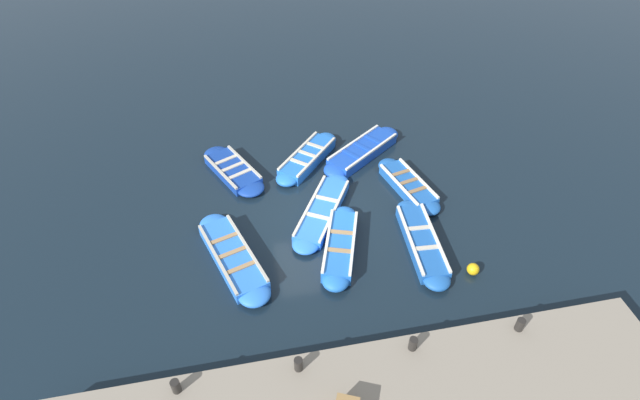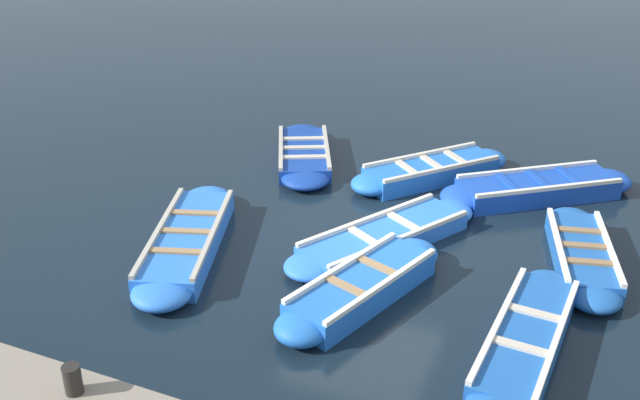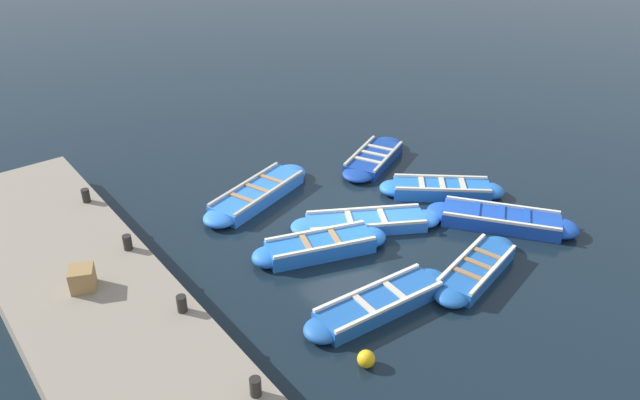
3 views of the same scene
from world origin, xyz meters
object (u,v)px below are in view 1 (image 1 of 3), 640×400
at_px(boat_mid_row, 307,158).
at_px(bollard_mid_north, 413,344).
at_px(boat_outer_right, 422,242).
at_px(buoy_orange_near, 473,269).
at_px(boat_tucked, 362,151).
at_px(boat_far_corner, 408,185).
at_px(boat_stern_in, 233,257).
at_px(bollard_south, 176,386).
at_px(boat_centre, 340,246).
at_px(boat_end_of_row, 233,170).
at_px(bollard_mid_south, 299,364).
at_px(bollard_north, 520,325).
at_px(boat_bow_out, 322,211).

xyz_separation_m(boat_mid_row, bollard_mid_north, (-8.44, -0.97, 0.76)).
relative_size(boat_outer_right, buoy_orange_near, 10.69).
bearing_deg(boat_tucked, buoy_orange_near, -164.92).
height_order(boat_outer_right, bollard_mid_north, bollard_mid_north).
relative_size(boat_tucked, boat_far_corner, 1.10).
xyz_separation_m(boat_far_corner, bollard_mid_north, (-6.30, 2.11, 0.78)).
bearing_deg(buoy_orange_near, boat_outer_right, 39.41).
height_order(boat_stern_in, bollard_south, bollard_south).
distance_m(boat_centre, buoy_orange_near, 3.84).
bearing_deg(boat_end_of_row, bollard_south, 168.62).
distance_m(bollard_mid_north, buoy_orange_near, 3.71).
bearing_deg(bollard_mid_south, boat_centre, -25.29).
distance_m(boat_end_of_row, boat_mid_row, 2.69).
bearing_deg(boat_centre, bollard_north, -139.19).
bearing_deg(buoy_orange_near, boat_far_corner, 8.88).
bearing_deg(boat_mid_row, boat_tucked, -89.42).
bearing_deg(bollard_south, boat_bow_out, -37.57).
distance_m(boat_end_of_row, bollard_north, 10.44).
relative_size(boat_far_corner, bollard_mid_north, 9.38).
distance_m(boat_outer_right, bollard_mid_south, 5.73).
relative_size(boat_centre, boat_far_corner, 1.06).
xyz_separation_m(boat_outer_right, boat_far_corner, (2.60, -0.45, -0.01)).
height_order(boat_outer_right, bollard_south, bollard_south).
xyz_separation_m(boat_tucked, bollard_mid_north, (-8.46, 1.08, 0.76)).
bearing_deg(boat_outer_right, buoy_orange_near, -140.59).
relative_size(boat_mid_row, bollard_mid_south, 9.01).
distance_m(boat_centre, boat_mid_row, 4.46).
bearing_deg(bollard_mid_north, bollard_south, 90.00).
xyz_separation_m(boat_centre, bollard_mid_south, (-3.98, 1.88, 0.75)).
bearing_deg(buoy_orange_near, boat_end_of_row, 47.33).
bearing_deg(buoy_orange_near, boat_tucked, 15.08).
distance_m(boat_far_corner, bollard_mid_north, 6.69).
bearing_deg(bollard_mid_north, boat_end_of_row, 23.84).
bearing_deg(bollard_north, buoy_orange_near, -1.30).
distance_m(bollard_north, buoy_orange_near, 2.52).
bearing_deg(boat_end_of_row, boat_mid_row, -86.54).
relative_size(boat_stern_in, bollard_north, 11.60).
distance_m(boat_tucked, boat_bow_out, 3.51).
xyz_separation_m(boat_outer_right, bollard_south, (-3.69, 6.98, 0.77)).
height_order(boat_outer_right, bollard_north, bollard_north).
distance_m(boat_centre, boat_far_corner, 3.70).
xyz_separation_m(boat_mid_row, bollard_north, (-8.44, -3.63, 0.76)).
relative_size(boat_tucked, bollard_north, 10.30).
height_order(boat_tucked, boat_far_corner, boat_tucked).
bearing_deg(boat_far_corner, bollard_north, -174.97).
height_order(boat_mid_row, buoy_orange_near, boat_mid_row).
height_order(boat_outer_right, boat_centre, boat_centre).
relative_size(bollard_north, buoy_orange_near, 1.00).
bearing_deg(bollard_south, boat_outer_right, -62.10).
relative_size(boat_end_of_row, bollard_mid_south, 9.70).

